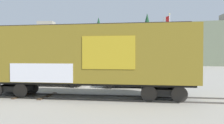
# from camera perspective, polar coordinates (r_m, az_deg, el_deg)

# --- Properties ---
(ground_plane) EXTENTS (260.00, 260.00, 0.00)m
(ground_plane) POSITION_cam_1_polar(r_m,az_deg,el_deg) (14.58, -5.71, -8.87)
(ground_plane) COLOR gray
(track) EXTENTS (59.97, 5.57, 0.08)m
(track) POSITION_cam_1_polar(r_m,az_deg,el_deg) (14.75, -8.00, -8.60)
(track) COLOR #4C4742
(track) RESTS_ON ground_plane
(freight_car) EXTENTS (13.65, 3.95, 4.64)m
(freight_car) POSITION_cam_1_polar(r_m,az_deg,el_deg) (14.43, -6.77, 1.58)
(freight_car) COLOR olive
(freight_car) RESTS_ON ground_plane
(flagpole) EXTENTS (0.82, 1.37, 7.49)m
(flagpole) POSITION_cam_1_polar(r_m,az_deg,el_deg) (27.12, 13.83, 6.05)
(flagpole) COLOR silver
(flagpole) RESTS_ON ground_plane
(hillside) EXTENTS (129.42, 36.42, 15.97)m
(hillside) POSITION_cam_1_polar(r_m,az_deg,el_deg) (81.64, 9.41, 3.77)
(hillside) COLOR slate
(hillside) RESTS_ON ground_plane
(parked_car_white) EXTENTS (4.80, 2.11, 1.62)m
(parked_car_white) POSITION_cam_1_polar(r_m,az_deg,el_deg) (20.68, -13.45, -3.55)
(parked_car_white) COLOR silver
(parked_car_white) RESTS_ON ground_plane
(parked_car_black) EXTENTS (4.62, 2.57, 1.70)m
(parked_car_black) POSITION_cam_1_polar(r_m,az_deg,el_deg) (19.25, 3.87, -3.74)
(parked_car_black) COLOR black
(parked_car_black) RESTS_ON ground_plane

